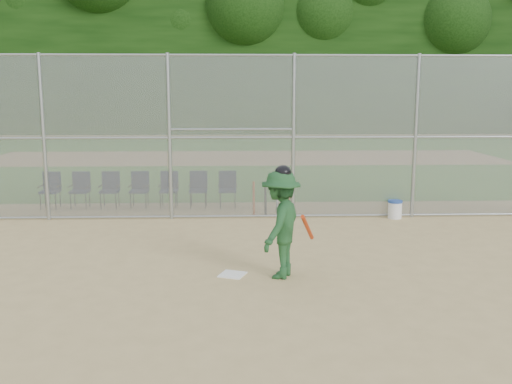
{
  "coord_description": "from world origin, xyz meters",
  "views": [
    {
      "loc": [
        -0.4,
        -8.82,
        3.11
      ],
      "look_at": [
        0.0,
        2.5,
        1.1
      ],
      "focal_mm": 40.0,
      "sensor_mm": 36.0,
      "label": 1
    }
  ],
  "objects_px": {
    "batter_at_plate": "(281,224)",
    "water_cooler": "(395,209)",
    "chair_0": "(50,191)",
    "home_plate": "(232,275)"
  },
  "relations": [
    {
      "from": "water_cooler",
      "to": "chair_0",
      "type": "bearing_deg",
      "value": 170.11
    },
    {
      "from": "home_plate",
      "to": "batter_at_plate",
      "type": "xyz_separation_m",
      "value": [
        0.82,
        -0.11,
        0.92
      ]
    },
    {
      "from": "home_plate",
      "to": "chair_0",
      "type": "relative_size",
      "value": 0.42
    },
    {
      "from": "home_plate",
      "to": "water_cooler",
      "type": "bearing_deg",
      "value": 47.05
    },
    {
      "from": "home_plate",
      "to": "batter_at_plate",
      "type": "bearing_deg",
      "value": -7.45
    },
    {
      "from": "batter_at_plate",
      "to": "water_cooler",
      "type": "bearing_deg",
      "value": 54.12
    },
    {
      "from": "home_plate",
      "to": "water_cooler",
      "type": "height_order",
      "value": "water_cooler"
    },
    {
      "from": "home_plate",
      "to": "batter_at_plate",
      "type": "relative_size",
      "value": 0.21
    },
    {
      "from": "batter_at_plate",
      "to": "water_cooler",
      "type": "height_order",
      "value": "batter_at_plate"
    },
    {
      "from": "batter_at_plate",
      "to": "chair_0",
      "type": "xyz_separation_m",
      "value": [
        -5.74,
        5.96,
        -0.44
      ]
    }
  ]
}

